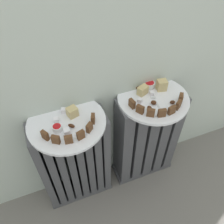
# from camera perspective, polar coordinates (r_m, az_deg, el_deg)

# --- Properties ---
(radiator_left) EXTENTS (0.33, 0.12, 0.56)m
(radiator_left) POSITION_cam_1_polar(r_m,az_deg,el_deg) (1.15, -8.96, -11.97)
(radiator_left) COLOR #47474C
(radiator_left) RESTS_ON ground_plane
(radiator_right) EXTENTS (0.33, 0.12, 0.56)m
(radiator_right) POSITION_cam_1_polar(r_m,az_deg,el_deg) (1.23, 8.27, -6.55)
(radiator_right) COLOR #47474C
(radiator_right) RESTS_ON ground_plane
(plate_left) EXTENTS (0.31, 0.31, 0.01)m
(plate_left) POSITION_cam_1_polar(r_m,az_deg,el_deg) (0.92, -10.98, -2.47)
(plate_left) COLOR white
(plate_left) RESTS_ON radiator_left
(plate_right) EXTENTS (0.31, 0.31, 0.01)m
(plate_right) POSITION_cam_1_polar(r_m,az_deg,el_deg) (1.02, 9.96, 3.33)
(plate_right) COLOR white
(plate_right) RESTS_ON radiator_right
(dark_cake_slice_left_0) EXTENTS (0.03, 0.03, 0.04)m
(dark_cake_slice_left_0) POSITION_cam_1_polar(r_m,az_deg,el_deg) (0.87, -15.98, -5.48)
(dark_cake_slice_left_0) COLOR #56351E
(dark_cake_slice_left_0) RESTS_ON plate_left
(dark_cake_slice_left_1) EXTENTS (0.03, 0.03, 0.04)m
(dark_cake_slice_left_1) POSITION_cam_1_polar(r_m,az_deg,el_deg) (0.85, -13.53, -6.53)
(dark_cake_slice_left_1) COLOR #56351E
(dark_cake_slice_left_1) RESTS_ON plate_left
(dark_cake_slice_left_2) EXTENTS (0.03, 0.02, 0.04)m
(dark_cake_slice_left_2) POSITION_cam_1_polar(r_m,az_deg,el_deg) (0.84, -10.51, -6.57)
(dark_cake_slice_left_2) COLOR #56351E
(dark_cake_slice_left_2) RESTS_ON plate_left
(dark_cake_slice_left_3) EXTENTS (0.03, 0.02, 0.04)m
(dark_cake_slice_left_3) POSITION_cam_1_polar(r_m,az_deg,el_deg) (0.84, -7.62, -5.56)
(dark_cake_slice_left_3) COLOR #56351E
(dark_cake_slice_left_3) RESTS_ON plate_left
(dark_cake_slice_left_4) EXTENTS (0.03, 0.03, 0.04)m
(dark_cake_slice_left_4) POSITION_cam_1_polar(r_m,az_deg,el_deg) (0.86, -5.53, -3.76)
(dark_cake_slice_left_4) COLOR #56351E
(dark_cake_slice_left_4) RESTS_ON plate_left
(dark_cake_slice_left_5) EXTENTS (0.02, 0.03, 0.04)m
(dark_cake_slice_left_5) POSITION_cam_1_polar(r_m,az_deg,el_deg) (0.89, -4.65, -1.61)
(dark_cake_slice_left_5) COLOR #56351E
(dark_cake_slice_left_5) RESTS_ON plate_left
(marble_cake_slice_left_0) EXTENTS (0.05, 0.04, 0.04)m
(marble_cake_slice_left_0) POSITION_cam_1_polar(r_m,az_deg,el_deg) (0.92, -9.63, 0.01)
(marble_cake_slice_left_0) COLOR tan
(marble_cake_slice_left_0) RESTS_ON plate_left
(turkish_delight_left_0) EXTENTS (0.02, 0.02, 0.02)m
(turkish_delight_left_0) POSITION_cam_1_polar(r_m,az_deg,el_deg) (0.92, -13.35, -1.92)
(turkish_delight_left_0) COLOR white
(turkish_delight_left_0) RESTS_ON plate_left
(turkish_delight_left_1) EXTENTS (0.02, 0.02, 0.02)m
(turkish_delight_left_1) POSITION_cam_1_polar(r_m,az_deg,el_deg) (0.87, -10.88, -4.68)
(turkish_delight_left_1) COLOR white
(turkish_delight_left_1) RESTS_ON plate_left
(turkish_delight_left_2) EXTENTS (0.02, 0.02, 0.02)m
(turkish_delight_left_2) POSITION_cam_1_polar(r_m,az_deg,el_deg) (0.95, -11.68, 0.37)
(turkish_delight_left_2) COLOR white
(turkish_delight_left_2) RESTS_ON plate_left
(medjool_date_left_0) EXTENTS (0.03, 0.02, 0.02)m
(medjool_date_left_0) POSITION_cam_1_polar(r_m,az_deg,el_deg) (0.98, -11.71, 2.21)
(medjool_date_left_0) COLOR #3D1E0F
(medjool_date_left_0) RESTS_ON plate_left
(medjool_date_left_1) EXTENTS (0.03, 0.03, 0.02)m
(medjool_date_left_1) POSITION_cam_1_polar(r_m,az_deg,el_deg) (0.89, -9.86, -3.33)
(medjool_date_left_1) COLOR #3D1E0F
(medjool_date_left_1) RESTS_ON plate_left
(jam_bowl_left) EXTENTS (0.04, 0.04, 0.02)m
(jam_bowl_left) POSITION_cam_1_polar(r_m,az_deg,el_deg) (0.89, -13.19, -3.77)
(jam_bowl_left) COLOR white
(jam_bowl_left) RESTS_ON plate_left
(dark_cake_slice_right_0) EXTENTS (0.02, 0.03, 0.04)m
(dark_cake_slice_right_0) POSITION_cam_1_polar(r_m,az_deg,el_deg) (0.95, 4.89, 2.03)
(dark_cake_slice_right_0) COLOR #56351E
(dark_cake_slice_right_0) RESTS_ON plate_right
(dark_cake_slice_right_1) EXTENTS (0.03, 0.03, 0.04)m
(dark_cake_slice_right_1) POSITION_cam_1_polar(r_m,az_deg,el_deg) (0.93, 6.84, 0.65)
(dark_cake_slice_right_1) COLOR #56351E
(dark_cake_slice_right_1) RESTS_ON plate_right
(dark_cake_slice_right_2) EXTENTS (0.03, 0.03, 0.04)m
(dark_cake_slice_right_2) POSITION_cam_1_polar(r_m,az_deg,el_deg) (0.92, 9.39, -0.16)
(dark_cake_slice_right_2) COLOR #56351E
(dark_cake_slice_right_2) RESTS_ON plate_right
(dark_cake_slice_right_3) EXTENTS (0.03, 0.02, 0.04)m
(dark_cake_slice_right_3) POSITION_cam_1_polar(r_m,az_deg,el_deg) (0.93, 12.06, -0.23)
(dark_cake_slice_right_3) COLOR #56351E
(dark_cake_slice_right_3) RESTS_ON plate_right
(dark_cake_slice_right_4) EXTENTS (0.03, 0.02, 0.04)m
(dark_cake_slice_right_4) POSITION_cam_1_polar(r_m,az_deg,el_deg) (0.95, 14.34, 0.45)
(dark_cake_slice_right_4) COLOR #56351E
(dark_cake_slice_right_4) RESTS_ON plate_right
(dark_cake_slice_right_5) EXTENTS (0.03, 0.03, 0.04)m
(dark_cake_slice_right_5) POSITION_cam_1_polar(r_m,az_deg,el_deg) (0.98, 15.85, 1.70)
(dark_cake_slice_right_5) COLOR #56351E
(dark_cake_slice_right_5) RESTS_ON plate_right
(dark_cake_slice_right_6) EXTENTS (0.03, 0.03, 0.04)m
(dark_cake_slice_right_6) POSITION_cam_1_polar(r_m,az_deg,el_deg) (1.01, 16.41, 3.28)
(dark_cake_slice_right_6) COLOR #56351E
(dark_cake_slice_right_6) RESTS_ON plate_right
(marble_cake_slice_right_0) EXTENTS (0.05, 0.04, 0.04)m
(marble_cake_slice_right_0) POSITION_cam_1_polar(r_m,az_deg,el_deg) (1.01, 7.48, 5.26)
(marble_cake_slice_right_0) COLOR tan
(marble_cake_slice_right_0) RESTS_ON plate_right
(marble_cake_slice_right_1) EXTENTS (0.05, 0.04, 0.05)m
(marble_cake_slice_right_1) POSITION_cam_1_polar(r_m,az_deg,el_deg) (1.04, 12.00, 6.41)
(marble_cake_slice_right_1) COLOR tan
(marble_cake_slice_right_1) RESTS_ON plate_right
(turkish_delight_right_0) EXTENTS (0.03, 0.03, 0.02)m
(turkish_delight_right_0) POSITION_cam_1_polar(r_m,az_deg,el_deg) (0.98, 6.75, 2.85)
(turkish_delight_right_0) COLOR white
(turkish_delight_right_0) RESTS_ON plate_right
(turkish_delight_right_1) EXTENTS (0.02, 0.02, 0.02)m
(turkish_delight_right_1) POSITION_cam_1_polar(r_m,az_deg,el_deg) (1.02, 9.64, 4.52)
(turkish_delight_right_1) COLOR white
(turkish_delight_right_1) RESTS_ON plate_right
(medjool_date_right_0) EXTENTS (0.03, 0.02, 0.01)m
(medjool_date_right_0) POSITION_cam_1_polar(r_m,az_deg,el_deg) (1.00, 14.50, 2.33)
(medjool_date_right_0) COLOR #3D1E0F
(medjool_date_right_0) RESTS_ON plate_right
(medjool_date_right_1) EXTENTS (0.03, 0.03, 0.02)m
(medjool_date_right_1) POSITION_cam_1_polar(r_m,az_deg,el_deg) (0.98, 10.08, 2.28)
(medjool_date_right_1) COLOR #3D1E0F
(medjool_date_right_1) RESTS_ON plate_right
(medjool_date_right_2) EXTENTS (0.03, 0.02, 0.02)m
(medjool_date_right_2) POSITION_cam_1_polar(r_m,az_deg,el_deg) (1.04, 6.29, 6.02)
(medjool_date_right_2) COLOR #3D1E0F
(medjool_date_right_2) RESTS_ON plate_right
(medjool_date_right_3) EXTENTS (0.02, 0.03, 0.02)m
(medjool_date_right_3) POSITION_cam_1_polar(r_m,az_deg,el_deg) (0.95, 9.13, 0.97)
(medjool_date_right_3) COLOR #3D1E0F
(medjool_date_right_3) RESTS_ON plate_right
(jam_bowl_right) EXTENTS (0.05, 0.05, 0.03)m
(jam_bowl_right) POSITION_cam_1_polar(r_m,az_deg,el_deg) (1.05, 9.05, 6.63)
(jam_bowl_right) COLOR white
(jam_bowl_right) RESTS_ON plate_right
(fork) EXTENTS (0.02, 0.10, 0.00)m
(fork) POSITION_cam_1_polar(r_m,az_deg,el_deg) (0.99, 10.58, 2.48)
(fork) COLOR silver
(fork) RESTS_ON plate_right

